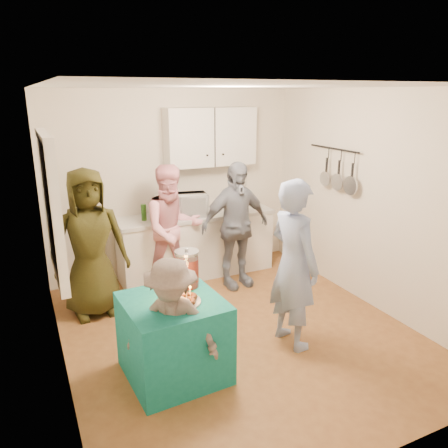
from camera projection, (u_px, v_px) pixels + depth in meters
name	position (u px, v px, depth m)	size (l,w,h in m)	color
floor	(237.00, 331.00, 4.85)	(4.00, 4.00, 0.00)	brown
ceiling	(240.00, 86.00, 4.10)	(4.00, 4.00, 0.00)	white
back_wall	(174.00, 184.00, 6.21)	(3.60, 3.60, 0.00)	silver
left_wall	(52.00, 244.00, 3.74)	(4.00, 4.00, 0.00)	silver
right_wall	(372.00, 201.00, 5.21)	(4.00, 4.00, 0.00)	silver
window_night	(49.00, 207.00, 3.94)	(0.04, 1.00, 1.20)	black
counter	(196.00, 246.00, 6.28)	(2.20, 0.58, 0.86)	white
countertop	(196.00, 215.00, 6.15)	(2.24, 0.62, 0.05)	beige
upper_cabinet	(210.00, 137.00, 6.10)	(1.30, 0.30, 0.80)	white
pot_rack	(331.00, 168.00, 5.70)	(0.12, 1.00, 0.60)	black
microwave	(188.00, 204.00, 6.05)	(0.53, 0.36, 0.29)	white
party_table	(174.00, 338.00, 4.01)	(0.85, 0.85, 0.76)	#11756D
donut_cake	(179.00, 293.00, 3.84)	(0.38, 0.38, 0.18)	#381C0C
punch_jar	(187.00, 270.00, 4.14)	(0.22, 0.22, 0.34)	red
man_birthday	(294.00, 264.00, 4.40)	(0.64, 0.42, 1.76)	#94A7D7
woman_back_left	(90.00, 244.00, 5.02)	(0.86, 0.56, 1.76)	#4E4A16
woman_back_center	(173.00, 229.00, 5.66)	(0.82, 0.64, 1.69)	pink
woman_back_right	(235.00, 226.00, 5.79)	(1.00, 0.42, 1.70)	black
child_near_left	(172.00, 328.00, 3.70)	(0.81, 0.46, 1.25)	#645550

